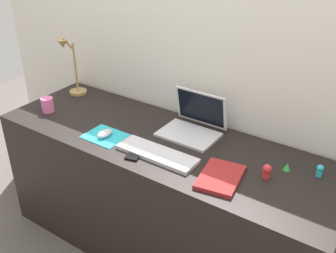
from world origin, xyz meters
The scene contains 14 objects.
ground_plane centered at (0.00, 0.00, 0.00)m, with size 6.00×6.00×0.00m, color #59514C.
back_wall centered at (0.00, 0.34, 0.75)m, with size 3.05×0.05×1.51m, color silver.
desk centered at (0.00, 0.00, 0.37)m, with size 1.85×0.61×0.74m, color black.
laptop centered at (0.09, 0.17, 0.79)m, with size 0.30×0.25×0.21m.
keyboard centered at (0.06, -0.13, 0.75)m, with size 0.41×0.13×0.02m, color silver.
mousepad centered at (-0.27, -0.14, 0.74)m, with size 0.21×0.17×0.00m, color #28B7CC.
mouse centered at (-0.26, -0.14, 0.76)m, with size 0.06×0.10×0.03m, color silver.
cell_phone centered at (-0.03, -0.18, 0.74)m, with size 0.06×0.13×0.01m, color black.
desk_lamp centered at (-0.79, 0.15, 0.92)m, with size 0.11×0.16×0.38m.
notebook_pad centered at (0.40, -0.13, 0.75)m, with size 0.17×0.24×0.02m, color maroon.
coffee_mug centered at (-0.74, -0.11, 0.78)m, with size 0.07×0.07×0.09m, color pink.
toy_figurine_red centered at (0.56, -0.01, 0.77)m, with size 0.04×0.04×0.07m.
toy_figurine_green centered at (0.62, 0.10, 0.76)m, with size 0.03×0.03×0.04m, color green.
toy_figurine_cyan centered at (0.75, 0.13, 0.77)m, with size 0.03×0.03×0.06m.
Camera 1 is at (1.02, -1.44, 1.78)m, focal length 42.80 mm.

